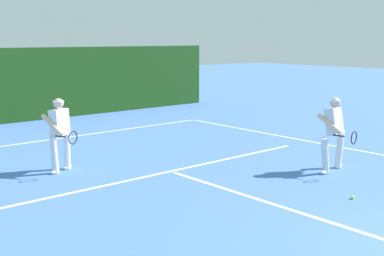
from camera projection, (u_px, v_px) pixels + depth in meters
The scene contains 7 objects.
court_line_baseline_far at pixel (64, 138), 15.06m from camera, with size 10.24×0.10×0.01m, color white.
court_line_service at pixel (170, 171), 11.24m from camera, with size 8.35×0.10×0.01m, color white.
court_line_centre at pixel (290, 209), 8.74m from camera, with size 0.10×6.40×0.01m, color white.
player_near at pixel (334, 131), 11.14m from camera, with size 1.06×0.92×1.67m.
player_far at pixel (60, 132), 11.09m from camera, with size 0.72×0.93×1.65m.
tennis_ball at pixel (352, 197), 9.30m from camera, with size 0.07×0.07×0.07m, color #D1E033.
back_fence_windscreen at pixel (14, 86), 17.58m from camera, with size 17.30×0.12×2.63m, color #1B4115.
Camera 1 is at (-6.75, -2.01, 2.94)m, focal length 46.87 mm.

